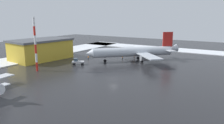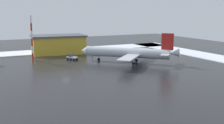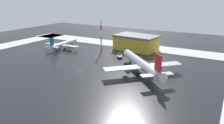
# 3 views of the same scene
# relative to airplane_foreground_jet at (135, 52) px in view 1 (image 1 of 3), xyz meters

# --- Properties ---
(ground_plane) EXTENTS (240.00, 240.00, 0.00)m
(ground_plane) POSITION_rel_airplane_foreground_jet_xyz_m (27.70, 6.33, -3.94)
(ground_plane) COLOR #232326
(snow_bank_far) EXTENTS (152.00, 16.00, 0.30)m
(snow_bank_far) POSITION_rel_airplane_foreground_jet_xyz_m (27.70, -43.67, -3.79)
(snow_bank_far) COLOR white
(snow_bank_far) RESTS_ON ground_plane
(snow_bank_left) EXTENTS (14.00, 116.00, 0.30)m
(snow_bank_left) POSITION_rel_airplane_foreground_jet_xyz_m (-39.30, 6.33, -3.79)
(snow_bank_left) COLOR white
(snow_bank_left) RESTS_ON ground_plane
(airplane_foreground_jet) EXTENTS (31.45, 31.35, 11.91)m
(airplane_foreground_jet) POSITION_rel_airplane_foreground_jet_xyz_m (0.00, 0.00, 0.00)
(airplane_foreground_jet) COLOR silver
(airplane_foreground_jet) RESTS_ON ground_plane
(pushback_tug) EXTENTS (4.36, 5.05, 2.50)m
(pushback_tug) POSITION_rel_airplane_foreground_jet_xyz_m (18.36, -15.64, -2.65)
(pushback_tug) COLOR silver
(pushback_tug) RESTS_ON ground_plane
(ground_crew_near_tug) EXTENTS (0.36, 0.36, 1.71)m
(ground_crew_near_tug) POSITION_rel_airplane_foreground_jet_xyz_m (8.01, -18.41, -2.97)
(ground_crew_near_tug) COLOR black
(ground_crew_near_tug) RESTS_ON ground_plane
(ground_crew_beside_wing) EXTENTS (0.36, 0.36, 1.71)m
(ground_crew_beside_wing) POSITION_rel_airplane_foreground_jet_xyz_m (-0.24, -6.03, -2.97)
(ground_crew_beside_wing) COLOR black
(ground_crew_beside_wing) RESTS_ON ground_plane
(ground_crew_mid_apron) EXTENTS (0.36, 0.36, 1.71)m
(ground_crew_mid_apron) POSITION_rel_airplane_foreground_jet_xyz_m (-4.65, -2.51, -2.97)
(ground_crew_mid_apron) COLOR black
(ground_crew_mid_apron) RESTS_ON ground_plane
(antenna_mast) EXTENTS (0.70, 0.70, 18.30)m
(antenna_mast) POSITION_rel_airplane_foreground_jet_xyz_m (33.12, -21.15, 5.21)
(antenna_mast) COLOR red
(antenna_mast) RESTS_ON ground_plane
(cargo_hangar) EXTENTS (26.44, 17.55, 8.80)m
(cargo_hangar) POSITION_rel_airplane_foreground_jet_xyz_m (18.14, -36.12, 0.51)
(cargo_hangar) COLOR gold
(cargo_hangar) RESTS_ON ground_plane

